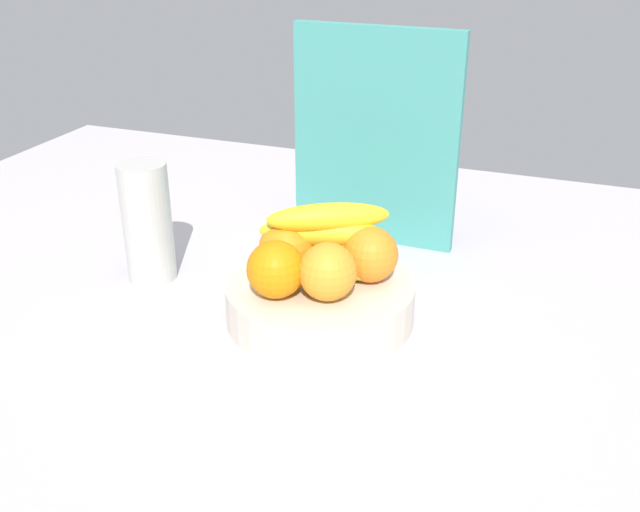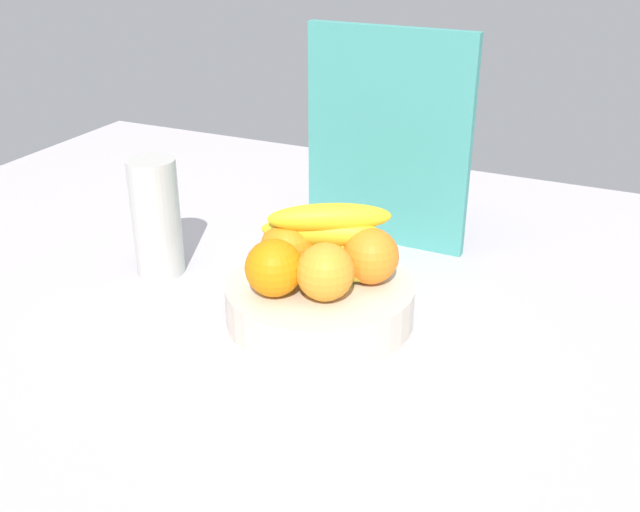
% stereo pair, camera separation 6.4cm
% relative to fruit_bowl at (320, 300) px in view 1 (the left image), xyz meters
% --- Properties ---
extents(ground_plane, '(1.80, 1.40, 0.03)m').
position_rel_fruit_bowl_xyz_m(ground_plane, '(-0.03, 0.02, -0.04)').
color(ground_plane, '#B9B2BA').
extents(fruit_bowl, '(0.26, 0.26, 0.06)m').
position_rel_fruit_bowl_xyz_m(fruit_bowl, '(0.00, 0.00, 0.00)').
color(fruit_bowl, beige).
rests_on(fruit_bowl, ground_plane).
extents(orange_front_left, '(0.08, 0.08, 0.08)m').
position_rel_fruit_bowl_xyz_m(orange_front_left, '(0.03, -0.04, 0.07)').
color(orange_front_left, orange).
rests_on(orange_front_left, fruit_bowl).
extents(orange_front_right, '(0.08, 0.08, 0.08)m').
position_rel_fruit_bowl_xyz_m(orange_front_right, '(0.06, 0.03, 0.07)').
color(orange_front_right, orange).
rests_on(orange_front_right, fruit_bowl).
extents(orange_center, '(0.08, 0.08, 0.08)m').
position_rel_fruit_bowl_xyz_m(orange_center, '(-0.02, 0.06, 0.07)').
color(orange_center, orange).
rests_on(orange_center, fruit_bowl).
extents(orange_back_left, '(0.08, 0.08, 0.08)m').
position_rel_fruit_bowl_xyz_m(orange_back_left, '(-0.05, 0.01, 0.07)').
color(orange_back_left, orange).
rests_on(orange_back_left, fruit_bowl).
extents(orange_back_right, '(0.08, 0.08, 0.08)m').
position_rel_fruit_bowl_xyz_m(orange_back_right, '(-0.04, -0.06, 0.07)').
color(orange_back_right, orange).
rests_on(orange_back_right, fruit_bowl).
extents(banana_bunch, '(0.19, 0.12, 0.11)m').
position_rel_fruit_bowl_xyz_m(banana_bunch, '(-0.01, 0.03, 0.08)').
color(banana_bunch, yellow).
rests_on(banana_bunch, fruit_bowl).
extents(cutting_board, '(0.28, 0.02, 0.36)m').
position_rel_fruit_bowl_xyz_m(cutting_board, '(-0.01, 0.29, 0.15)').
color(cutting_board, teal).
rests_on(cutting_board, ground_plane).
extents(thermos_tumbler, '(0.07, 0.07, 0.19)m').
position_rel_fruit_bowl_xyz_m(thermos_tumbler, '(-0.29, 0.03, 0.06)').
color(thermos_tumbler, beige).
rests_on(thermos_tumbler, ground_plane).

